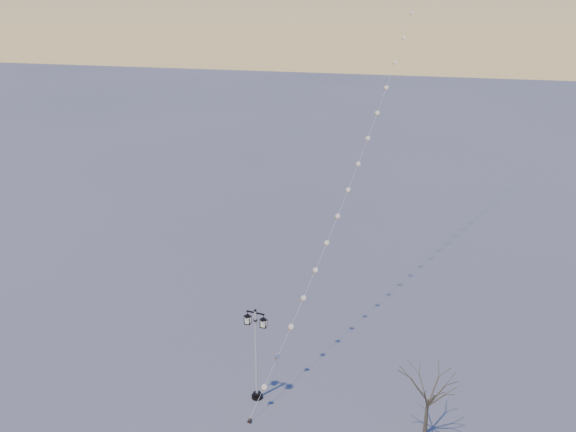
% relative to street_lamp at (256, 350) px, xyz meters
% --- Properties ---
extents(ground, '(300.00, 300.00, 0.00)m').
position_rel_street_lamp_xyz_m(ground, '(0.99, -0.26, -3.06)').
color(ground, '#606061').
rests_on(ground, ground).
extents(street_lamp, '(1.40, 0.61, 5.52)m').
position_rel_street_lamp_xyz_m(street_lamp, '(0.00, 0.00, 0.00)').
color(street_lamp, black).
rests_on(street_lamp, ground).
extents(bare_tree, '(2.28, 2.28, 3.79)m').
position_rel_street_lamp_xyz_m(bare_tree, '(9.11, -0.48, -0.43)').
color(bare_tree, brown).
rests_on(bare_tree, ground).
extents(kite_train, '(9.66, 38.27, 39.39)m').
position_rel_street_lamp_xyz_m(kite_train, '(4.80, 16.78, 16.54)').
color(kite_train, black).
rests_on(kite_train, ground).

